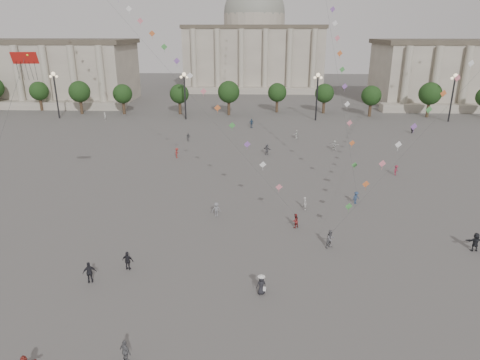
{
  "coord_description": "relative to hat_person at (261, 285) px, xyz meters",
  "views": [
    {
      "loc": [
        1.78,
        -27.88,
        19.75
      ],
      "look_at": [
        0.08,
        12.0,
        5.66
      ],
      "focal_mm": 32.0,
      "sensor_mm": 36.0,
      "label": 1
    }
  ],
  "objects": [
    {
      "name": "person_crowd_7",
      "position": [
        12.77,
        43.18,
        0.04
      ],
      "size": [
        1.72,
        0.94,
        1.77
      ],
      "primitive_type": "imported",
      "rotation": [
        0.0,
        0.0,
        2.87
      ],
      "color": "silver",
      "rests_on": "ground"
    },
    {
      "name": "person_crowd_12",
      "position": [
        1.11,
        39.88,
        0.05
      ],
      "size": [
        1.63,
        1.44,
        1.79
      ],
      "primitive_type": "imported",
      "rotation": [
        0.0,
        0.0,
        2.48
      ],
      "color": "slate",
      "rests_on": "ground"
    },
    {
      "name": "tourist_3",
      "position": [
        -8.49,
        -7.74,
        -0.03
      ],
      "size": [
        1.01,
        0.86,
        1.63
      ],
      "primitive_type": "imported",
      "rotation": [
        0.0,
        0.0,
        2.55
      ],
      "color": "#5C5D61",
      "rests_on": "ground"
    },
    {
      "name": "lamp_post_mid_east",
      "position": [
        12.77,
        68.95,
        6.5
      ],
      "size": [
        2.0,
        0.9,
        10.65
      ],
      "color": "#262628",
      "rests_on": "ground"
    },
    {
      "name": "lamp_post_far_west",
      "position": [
        -47.23,
        68.95,
        6.5
      ],
      "size": [
        2.0,
        0.9,
        10.65
      ],
      "color": "#262628",
      "rests_on": "ground"
    },
    {
      "name": "lamp_post_far_east",
      "position": [
        42.77,
        68.95,
        6.5
      ],
      "size": [
        2.0,
        0.9,
        10.65
      ],
      "color": "#262628",
      "rests_on": "ground"
    },
    {
      "name": "kite_flyer_2",
      "position": [
        6.61,
        7.88,
        0.06
      ],
      "size": [
        1.12,
        1.07,
        1.82
      ],
      "primitive_type": "imported",
      "rotation": [
        0.0,
        0.0,
        0.61
      ],
      "color": "slate",
      "rests_on": "ground"
    },
    {
      "name": "hall_central",
      "position": [
        -2.23,
        128.17,
        13.38
      ],
      "size": [
        48.3,
        34.3,
        35.5
      ],
      "color": "gray",
      "rests_on": "ground"
    },
    {
      "name": "hat_person",
      "position": [
        0.0,
        0.0,
        0.0
      ],
      "size": [
        0.9,
        0.74,
        1.69
      ],
      "color": "black",
      "rests_on": "ground"
    },
    {
      "name": "person_crowd_13",
      "position": [
        5.11,
        17.03,
        -0.08
      ],
      "size": [
        0.57,
        0.67,
        1.54
      ],
      "primitive_type": "imported",
      "rotation": [
        0.0,
        0.0,
        2.0
      ],
      "color": "#ADADA9",
      "rests_on": "ground"
    },
    {
      "name": "person_crowd_10",
      "position": [
        -35.54,
        66.95,
        0.06
      ],
      "size": [
        0.54,
        0.73,
        1.82
      ],
      "primitive_type": "imported",
      "rotation": [
        0.0,
        0.0,
        1.75
      ],
      "color": "silver",
      "rests_on": "ground"
    },
    {
      "name": "person_crowd_4",
      "position": [
        6.95,
        51.28,
        -0.02
      ],
      "size": [
        1.3,
        1.53,
        1.66
      ],
      "primitive_type": "imported",
      "rotation": [
        0.0,
        0.0,
        4.08
      ],
      "color": "silver",
      "rests_on": "ground"
    },
    {
      "name": "tourist_4",
      "position": [
        -14.07,
        1.02,
        0.09
      ],
      "size": [
        1.19,
        0.84,
        1.87
      ],
      "primitive_type": "imported",
      "rotation": [
        0.0,
        0.0,
        3.53
      ],
      "color": "#222227",
      "rests_on": "ground"
    },
    {
      "name": "person_crowd_17",
      "position": [
        -13.51,
        37.35,
        -0.01
      ],
      "size": [
        0.76,
        1.16,
        1.68
      ],
      "primitive_type": "imported",
      "rotation": [
        0.0,
        0.0,
        1.44
      ],
      "color": "maroon",
      "rests_on": "ground"
    },
    {
      "name": "lamp_post_mid_west",
      "position": [
        -17.23,
        68.95,
        6.5
      ],
      "size": [
        2.0,
        0.9,
        10.65
      ],
      "color": "#262628",
      "rests_on": "ground"
    },
    {
      "name": "person_crowd_6",
      "position": [
        -4.94,
        14.67,
        -0.02
      ],
      "size": [
        1.19,
        0.86,
        1.65
      ],
      "primitive_type": "imported",
      "rotation": [
        0.0,
        0.0,
        0.26
      ],
      "color": "slate",
      "rests_on": "ground"
    },
    {
      "name": "person_crowd_8",
      "position": [
        19.41,
        30.05,
        -0.11
      ],
      "size": [
        1.05,
        1.08,
        1.48
      ],
      "primitive_type": "imported",
      "rotation": [
        0.0,
        0.0,
        0.85
      ],
      "color": "maroon",
      "rests_on": "ground"
    },
    {
      "name": "person_crowd_9",
      "position": [
        30.65,
        56.87,
        -0.06
      ],
      "size": [
        1.44,
        1.26,
        1.58
      ],
      "primitive_type": "imported",
      "rotation": [
        0.0,
        0.0,
        0.65
      ],
      "color": "black",
      "rests_on": "ground"
    },
    {
      "name": "kite_flyer_0",
      "position": [
        3.62,
        12.14,
        -0.06
      ],
      "size": [
        0.97,
        0.93,
        1.57
      ],
      "primitive_type": "imported",
      "rotation": [
        0.0,
        0.0,
        3.76
      ],
      "color": "maroon",
      "rests_on": "ground"
    },
    {
      "name": "tree_row",
      "position": [
        -2.23,
        76.95,
        4.55
      ],
      "size": [
        137.12,
        5.12,
        8.0
      ],
      "color": "#35231A",
      "rests_on": "ground"
    },
    {
      "name": "person_crowd_16",
      "position": [
        -13.44,
        48.54,
        -0.09
      ],
      "size": [
        0.91,
        0.41,
        1.52
      ],
      "primitive_type": "imported",
      "rotation": [
        0.0,
        0.0,
        6.24
      ],
      "color": "#5C5E61",
      "rests_on": "ground"
    },
    {
      "name": "tourist_1",
      "position": [
        -11.54,
        3.15,
        0.02
      ],
      "size": [
        1.07,
        0.59,
        1.73
      ],
      "primitive_type": "imported",
      "rotation": [
        0.0,
        0.0,
        2.97
      ],
      "color": "black",
      "rests_on": "ground"
    },
    {
      "name": "person_crowd_3",
      "position": [
        20.13,
        7.84,
        0.08
      ],
      "size": [
        1.72,
        0.59,
        1.85
      ],
      "primitive_type": "imported",
      "rotation": [
        0.0,
        0.0,
        3.17
      ],
      "color": "black",
      "rests_on": "ground"
    },
    {
      "name": "ground",
      "position": [
        -2.23,
        -1.05,
        -0.85
      ],
      "size": [
        360.0,
        360.0,
        0.0
      ],
      "primitive_type": "plane",
      "color": "#53504E",
      "rests_on": "ground"
    },
    {
      "name": "dragon_kite",
      "position": [
        -20.81,
        8.61,
        15.73
      ],
      "size": [
        2.39,
        5.61,
        19.1
      ],
      "color": "red",
      "rests_on": "ground"
    },
    {
      "name": "kite_flyer_1",
      "position": [
        11.4,
        19.05,
        -0.08
      ],
      "size": [
        1.14,
        1.03,
        1.54
      ],
      "primitive_type": "imported",
      "rotation": [
        0.0,
        0.0,
        0.59
      ],
      "color": "navy",
      "rests_on": "ground"
    },
    {
      "name": "kite_train_west",
      "position": [
        -18.84,
        30.67,
        22.16
      ],
      "size": [
        42.35,
        34.56,
        68.22
      ],
      "color": "#3F3F3F",
      "rests_on": "ground"
    },
    {
      "name": "person_crowd_0",
      "position": [
        -1.82,
        60.56,
        0.12
      ],
      "size": [
        1.21,
        0.98,
        1.93
      ],
      "primitive_type": "imported",
      "rotation": [
        0.0,
        0.0,
        0.53
      ],
      "color": "navy",
      "rests_on": "ground"
    }
  ]
}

